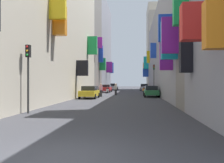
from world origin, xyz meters
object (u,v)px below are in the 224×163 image
object	(u,v)px
scooter_black	(98,92)
parked_car_silver	(114,87)
scooter_white	(107,90)
parked_car_yellow	(90,92)
traffic_light_far_corner	(28,67)
parked_car_red	(106,88)
parked_car_green	(151,91)
traffic_light_near_corner	(154,74)
scooter_orange	(144,90)
parked_car_white	(144,87)
pedestrian_near_left	(116,89)
pedestrian_crossing	(101,90)

from	to	relation	value
scooter_black	parked_car_silver	bearing A→B (deg)	89.15
parked_car_silver	scooter_white	bearing A→B (deg)	-88.13
parked_car_yellow	traffic_light_far_corner	world-z (taller)	traffic_light_far_corner
parked_car_yellow	parked_car_red	size ratio (longest dim) A/B	0.89
parked_car_silver	parked_car_green	bearing A→B (deg)	-74.50
traffic_light_near_corner	scooter_orange	bearing A→B (deg)	95.40
parked_car_silver	scooter_black	size ratio (longest dim) A/B	2.23
scooter_white	traffic_light_near_corner	size ratio (longest dim) A/B	0.44
parked_car_white	pedestrian_near_left	xyz separation A→B (m)	(-4.91, -20.15, 0.07)
scooter_white	traffic_light_far_corner	world-z (taller)	traffic_light_far_corner
scooter_black	pedestrian_crossing	size ratio (longest dim) A/B	1.07
pedestrian_near_left	traffic_light_far_corner	size ratio (longest dim) A/B	0.41
parked_car_silver	parked_car_yellow	size ratio (longest dim) A/B	1.06
parked_car_white	parked_car_green	bearing A→B (deg)	-89.94
parked_car_yellow	scooter_orange	bearing A→B (deg)	69.17
parked_car_yellow	parked_car_white	size ratio (longest dim) A/B	0.90
traffic_light_near_corner	parked_car_red	bearing A→B (deg)	132.80
parked_car_green	parked_car_white	xyz separation A→B (m)	(-0.03, 23.79, 0.04)
pedestrian_crossing	traffic_light_far_corner	distance (m)	16.59
parked_car_white	pedestrian_crossing	distance (m)	25.06
parked_car_yellow	parked_car_red	world-z (taller)	parked_car_yellow
parked_car_white	traffic_light_far_corner	world-z (taller)	traffic_light_far_corner
parked_car_yellow	parked_car_white	world-z (taller)	parked_car_white
parked_car_white	scooter_black	size ratio (longest dim) A/B	2.35
parked_car_silver	parked_car_red	xyz separation A→B (m)	(-0.17, -13.78, -0.05)
parked_car_yellow	parked_car_red	distance (m)	16.68
scooter_orange	scooter_white	xyz separation A→B (m)	(-6.54, -5.63, -0.00)
parked_car_silver	traffic_light_far_corner	xyz separation A→B (m)	(-1.11, -43.63, 2.03)
pedestrian_crossing	scooter_orange	bearing A→B (deg)	68.10
parked_car_silver	parked_car_yellow	distance (m)	30.46
pedestrian_crossing	traffic_light_near_corner	size ratio (longest dim) A/B	0.38
scooter_black	pedestrian_crossing	bearing A→B (deg)	-75.73
parked_car_red	scooter_orange	distance (m)	7.54
parked_car_white	traffic_light_near_corner	xyz separation A→B (m)	(0.72, -19.69, 2.26)
parked_car_red	scooter_orange	world-z (taller)	parked_car_red
parked_car_yellow	pedestrian_near_left	world-z (taller)	pedestrian_near_left
parked_car_silver	parked_car_red	bearing A→B (deg)	-90.70
pedestrian_crossing	scooter_white	bearing A→B (deg)	92.04
parked_car_silver	scooter_black	world-z (taller)	parked_car_silver
scooter_white	parked_car_red	bearing A→B (deg)	101.29
scooter_black	parked_car_yellow	bearing A→B (deg)	-87.35
pedestrian_crossing	traffic_light_near_corner	bearing A→B (deg)	32.02
parked_car_white	scooter_black	bearing A→B (deg)	-111.90
parked_car_green	pedestrian_crossing	world-z (taller)	pedestrian_crossing
scooter_black	scooter_orange	bearing A→B (deg)	54.65
traffic_light_near_corner	traffic_light_far_corner	xyz separation A→B (m)	(-9.25, -20.87, -0.20)
scooter_orange	scooter_black	world-z (taller)	same
parked_car_red	traffic_light_near_corner	size ratio (longest dim) A/B	0.98
parked_car_yellow	pedestrian_near_left	xyz separation A→B (m)	(2.47, 7.23, 0.10)
parked_car_silver	pedestrian_crossing	distance (m)	27.29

